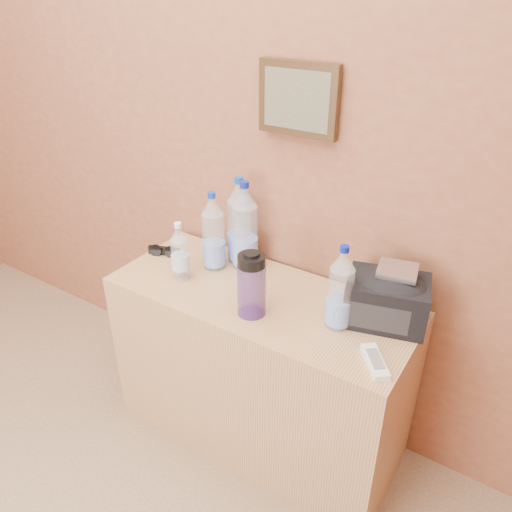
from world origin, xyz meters
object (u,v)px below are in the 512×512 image
Objects in this scene: pet_small at (180,254)px; nalgene_bottle at (252,284)px; dresser at (260,369)px; toiletry_bag at (387,298)px; pet_large_b at (240,225)px; sunglasses at (164,251)px; pet_large_a at (213,235)px; pet_large_d at (340,292)px; ac_remote at (375,362)px; pet_large_c at (245,230)px; foil_packet at (398,271)px.

nalgene_bottle reaches higher than pet_small.
toiletry_bag is (0.44, 0.10, 0.46)m from dresser.
sunglasses is at bearing -154.61° from pet_large_b.
pet_large_a is 0.36m from nalgene_bottle.
ac_remote is at bearing -33.30° from pet_large_d.
pet_small is (-0.16, -0.21, -0.06)m from pet_large_c.
nalgene_bottle is 1.74× the size of sunglasses.
nalgene_bottle is 0.57m from sunglasses.
ac_remote is (0.83, -0.06, -0.09)m from pet_small.
toiletry_bag is at bearing 42.59° from pet_large_d.
sunglasses reaches higher than ac_remote.
sunglasses is (-0.30, -0.14, -0.14)m from pet_large_b.
toiletry_bag reaches higher than ac_remote.
pet_large_c reaches higher than ac_remote.
pet_large_a is 0.12m from pet_large_b.
ac_remote is (0.47, -0.02, -0.11)m from nalgene_bottle.
ac_remote is (0.18, -0.12, -0.13)m from pet_large_d.
pet_large_d is 2.00× the size of ac_remote.
foil_packet reaches higher than ac_remote.
nalgene_bottle reaches higher than dresser.
pet_small is 1.71× the size of sunglasses.
dresser is at bearing -165.24° from foil_packet.
ac_remote is (0.71, -0.31, -0.15)m from pet_large_b.
pet_large_b is at bearing 147.32° from pet_large_c.
nalgene_bottle is 1.91× the size of foil_packet.
pet_small is 0.98× the size of nalgene_bottle.
pet_large_c reaches higher than dresser.
pet_large_b is 0.99× the size of pet_large_c.
pet_large_c is 1.54× the size of pet_small.
nalgene_bottle is (0.25, -0.29, -0.04)m from pet_large_b.
pet_large_c reaches higher than sunglasses.
ac_remote is (0.50, -0.13, 0.37)m from dresser.
pet_large_a reaches higher than toiletry_bag.
toiletry_bag is at bearing 27.74° from nalgene_bottle.
nalgene_bottle is (0.20, -0.26, -0.04)m from pet_large_c.
pet_large_a is at bearing -11.78° from sunglasses.
sunglasses is (-0.51, 0.04, 0.38)m from dresser.
nalgene_bottle reaches higher than foil_packet.
pet_large_b is at bearing 160.56° from pet_large_d.
pet_large_a reaches higher than sunglasses.
pet_large_c is at bearing 53.42° from pet_small.
toiletry_bag is at bearing 12.33° from pet_small.
pet_large_c is 1.51× the size of nalgene_bottle.
pet_large_d is (0.53, -0.19, -0.03)m from pet_large_b.
pet_small is (-0.32, -0.06, 0.47)m from dresser.
toiletry_bag is at bearing -6.49° from pet_large_b.
ac_remote is 0.31m from foil_packet.
pet_large_b is 1.19× the size of pet_large_d.
pet_large_d is at bearing -8.30° from pet_large_a.
foil_packet is (-0.04, 0.25, 0.19)m from ac_remote.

